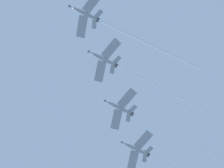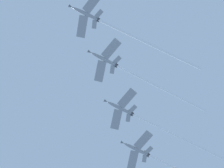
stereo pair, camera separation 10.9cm
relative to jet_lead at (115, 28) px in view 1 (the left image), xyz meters
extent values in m
ellipsoid|color=gray|center=(7.88, 10.63, 2.12)|extent=(8.47, 10.65, 3.21)
cone|color=#595E60|center=(11.82, 15.95, 3.16)|extent=(2.02, 2.13, 1.43)
ellipsoid|color=black|center=(9.06, 12.22, 3.04)|extent=(2.53, 2.93, 1.33)
cube|color=gray|center=(3.16, 13.16, 1.89)|extent=(9.69, 6.76, 0.76)
cube|color=gray|center=(11.68, 6.85, 1.89)|extent=(8.49, 9.23, 0.76)
cube|color=#595E60|center=(14.78, 4.16, 1.96)|extent=(1.83, 1.68, 0.40)
cube|color=gray|center=(3.11, 8.02, 1.34)|extent=(3.99, 2.85, 0.44)
cube|color=gray|center=(6.77, 5.31, 1.34)|extent=(3.56, 3.98, 0.44)
cube|color=#595E60|center=(4.93, 6.65, 2.75)|extent=(1.82, 2.36, 3.14)
cylinder|color=#38383D|center=(4.12, 6.31, 1.11)|extent=(1.31, 1.37, 0.95)
cylinder|color=#38383D|center=(4.84, 5.77, 1.11)|extent=(1.31, 1.37, 0.95)
cylinder|color=white|center=(-8.97, -12.10, -2.45)|extent=(27.51, 36.65, 8.02)
ellipsoid|color=gray|center=(10.40, -9.09, 0.42)|extent=(8.26, 10.79, 3.08)
cone|color=#595E60|center=(14.22, -3.67, 1.39)|extent=(1.99, 2.13, 1.42)
ellipsoid|color=black|center=(11.55, -7.46, 1.32)|extent=(2.49, 2.95, 1.30)
cube|color=gray|center=(5.62, -6.67, 0.21)|extent=(9.69, 6.60, 0.72)
cube|color=#595E60|center=(2.09, -4.56, 0.28)|extent=(1.30, 1.93, 0.38)
cube|color=gray|center=(14.28, -12.78, 0.21)|extent=(8.60, 9.16, 0.72)
cube|color=#595E60|center=(17.45, -15.40, 0.28)|extent=(1.82, 1.71, 0.38)
cube|color=gray|center=(5.69, -11.82, -0.30)|extent=(3.97, 2.79, 0.42)
cube|color=gray|center=(9.41, -14.45, -0.30)|extent=(3.60, 3.96, 0.42)
cube|color=#595E60|center=(7.55, -13.14, 1.11)|extent=(1.75, 2.38, 3.12)
cylinder|color=#38383D|center=(6.73, -13.51, -0.52)|extent=(1.29, 1.36, 0.94)
cylinder|color=#38383D|center=(7.47, -14.03, -0.52)|extent=(1.29, 1.36, 0.94)
cylinder|color=white|center=(-4.60, -30.35, -3.48)|extent=(23.94, 33.44, 6.72)
ellipsoid|color=gray|center=(14.58, -30.41, -2.14)|extent=(8.40, 10.70, 3.03)
cone|color=#595E60|center=(18.48, -25.04, -1.20)|extent=(2.00, 2.12, 1.41)
ellipsoid|color=black|center=(15.75, -28.79, -1.25)|extent=(2.51, 2.93, 1.28)
cube|color=gray|center=(9.84, -27.91, -2.35)|extent=(9.69, 6.71, 0.70)
cube|color=#595E60|center=(6.34, -25.76, -2.28)|extent=(1.32, 1.93, 0.37)
cube|color=gray|center=(18.40, -34.15, -2.35)|extent=(8.53, 9.21, 0.70)
cube|color=#595E60|center=(21.53, -36.82, -2.28)|extent=(1.83, 1.69, 0.37)
cube|color=gray|center=(9.82, -33.07, -2.85)|extent=(3.98, 2.83, 0.41)
cube|color=gray|center=(13.51, -35.75, -2.85)|extent=(3.57, 3.97, 0.41)
cube|color=#595E60|center=(11.67, -34.41, -1.43)|extent=(1.78, 2.34, 3.11)
cylinder|color=#38383D|center=(10.84, -34.77, -3.06)|extent=(1.30, 1.36, 0.93)
cylinder|color=#38383D|center=(11.57, -35.30, -3.06)|extent=(1.30, 1.36, 0.93)
cylinder|color=white|center=(-2.89, -54.40, -6.45)|extent=(28.69, 38.98, 7.55)
ellipsoid|color=gray|center=(17.33, -50.24, -3.54)|extent=(8.50, 10.63, 3.06)
cone|color=#595E60|center=(21.29, -44.92, -2.58)|extent=(2.01, 2.12, 1.42)
ellipsoid|color=black|center=(18.52, -48.64, -2.64)|extent=(2.54, 2.92, 1.29)
cube|color=gray|center=(12.61, -47.69, -3.75)|extent=(9.69, 6.79, 0.71)
cube|color=#595E60|center=(9.14, -45.49, -3.67)|extent=(1.34, 1.93, 0.38)
cube|color=gray|center=(21.11, -54.03, -3.75)|extent=(8.48, 9.24, 0.71)
cube|color=#595E60|center=(24.21, -56.73, -3.67)|extent=(1.84, 1.68, 0.38)
cube|color=gray|center=(12.54, -52.84, -4.25)|extent=(3.99, 2.86, 0.42)
cube|color=gray|center=(16.20, -55.57, -4.25)|extent=(3.55, 3.98, 0.42)
cube|color=#595E60|center=(14.37, -54.20, -2.84)|extent=(1.80, 2.33, 3.11)
cylinder|color=#38383D|center=(13.54, -54.56, -4.46)|extent=(1.30, 1.36, 0.93)
cylinder|color=#38383D|center=(14.26, -55.09, -4.46)|extent=(1.30, 1.36, 0.93)
camera|label=1|loc=(-8.84, 18.46, -144.27)|focal=57.40mm
camera|label=2|loc=(-8.74, 18.51, -144.27)|focal=57.40mm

